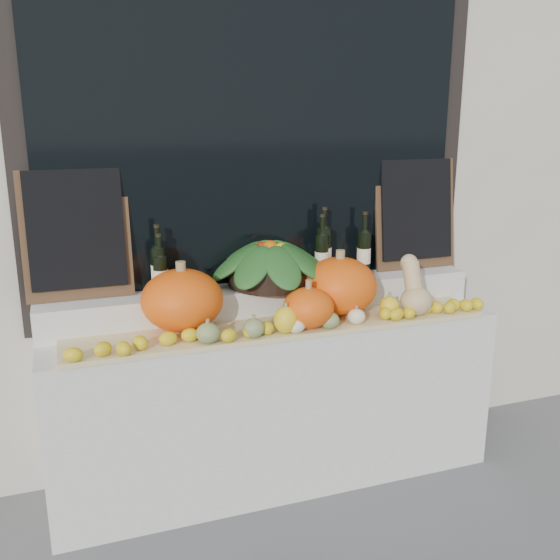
% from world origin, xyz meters
% --- Properties ---
extents(storefront_facade, '(7.00, 0.94, 4.50)m').
position_xyz_m(storefront_facade, '(0.00, 2.25, 2.25)').
color(storefront_facade, beige).
rests_on(storefront_facade, ground).
extents(display_sill, '(2.30, 0.55, 0.88)m').
position_xyz_m(display_sill, '(0.00, 1.52, 0.44)').
color(display_sill, silver).
rests_on(display_sill, ground).
extents(rear_tier, '(2.30, 0.25, 0.16)m').
position_xyz_m(rear_tier, '(0.00, 1.68, 0.96)').
color(rear_tier, silver).
rests_on(rear_tier, display_sill).
extents(straw_bedding, '(2.10, 0.32, 0.02)m').
position_xyz_m(straw_bedding, '(0.00, 1.40, 0.89)').
color(straw_bedding, tan).
rests_on(straw_bedding, display_sill).
extents(pumpkin_left, '(0.42, 0.42, 0.30)m').
position_xyz_m(pumpkin_left, '(-0.47, 1.50, 1.05)').
color(pumpkin_left, '#FE5C0D').
rests_on(pumpkin_left, straw_bedding).
extents(pumpkin_right, '(0.50, 0.50, 0.29)m').
position_xyz_m(pumpkin_right, '(0.33, 1.48, 1.05)').
color(pumpkin_right, '#FE5C0D').
rests_on(pumpkin_right, straw_bedding).
extents(pumpkin_center, '(0.29, 0.29, 0.20)m').
position_xyz_m(pumpkin_center, '(0.10, 1.33, 1.00)').
color(pumpkin_center, '#FE5C0D').
rests_on(pumpkin_center, straw_bedding).
extents(butternut_squash, '(0.17, 0.22, 0.30)m').
position_xyz_m(butternut_squash, '(0.70, 1.34, 1.02)').
color(butternut_squash, tan).
rests_on(butternut_squash, straw_bedding).
extents(decorative_gourds, '(1.06, 0.17, 0.15)m').
position_xyz_m(decorative_gourds, '(0.04, 1.30, 0.96)').
color(decorative_gourds, '#335B1B').
rests_on(decorative_gourds, straw_bedding).
extents(lemon_heap, '(2.20, 0.16, 0.06)m').
position_xyz_m(lemon_heap, '(0.00, 1.29, 0.94)').
color(lemon_heap, yellow).
rests_on(lemon_heap, straw_bedding).
extents(produce_bowl, '(0.67, 0.67, 0.25)m').
position_xyz_m(produce_bowl, '(0.02, 1.66, 1.16)').
color(produce_bowl, black).
rests_on(produce_bowl, rear_tier).
extents(wine_bottle_far_left, '(0.08, 0.08, 0.35)m').
position_xyz_m(wine_bottle_far_left, '(-0.55, 1.67, 1.16)').
color(wine_bottle_far_left, black).
rests_on(wine_bottle_far_left, rear_tier).
extents(wine_bottle_near_left, '(0.08, 0.08, 0.31)m').
position_xyz_m(wine_bottle_near_left, '(-0.55, 1.65, 1.14)').
color(wine_bottle_near_left, black).
rests_on(wine_bottle_near_left, rear_tier).
extents(wine_bottle_tall, '(0.08, 0.08, 0.39)m').
position_xyz_m(wine_bottle_tall, '(0.34, 1.69, 1.18)').
color(wine_bottle_tall, black).
rests_on(wine_bottle_tall, rear_tier).
extents(wine_bottle_near_right, '(0.08, 0.08, 0.35)m').
position_xyz_m(wine_bottle_near_right, '(0.32, 1.67, 1.17)').
color(wine_bottle_near_right, black).
rests_on(wine_bottle_near_right, rear_tier).
extents(wine_bottle_far_right, '(0.08, 0.08, 0.35)m').
position_xyz_m(wine_bottle_far_right, '(0.57, 1.68, 1.16)').
color(wine_bottle_far_right, black).
rests_on(wine_bottle_far_right, rear_tier).
extents(chalkboard_left, '(0.50, 0.11, 0.62)m').
position_xyz_m(chalkboard_left, '(-0.92, 1.74, 1.36)').
color(chalkboard_left, '#4C331E').
rests_on(chalkboard_left, rear_tier).
extents(chalkboard_right, '(0.50, 0.11, 0.62)m').
position_xyz_m(chalkboard_right, '(0.92, 1.74, 1.36)').
color(chalkboard_right, '#4C331E').
rests_on(chalkboard_right, rear_tier).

